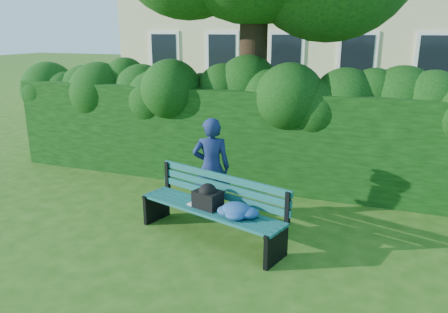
% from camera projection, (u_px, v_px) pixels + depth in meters
% --- Properties ---
extents(ground, '(80.00, 80.00, 0.00)m').
position_uv_depth(ground, '(210.00, 228.00, 6.49)').
color(ground, '#245211').
rests_on(ground, ground).
extents(hedge, '(10.00, 1.00, 1.80)m').
position_uv_depth(hedge, '(254.00, 137.00, 8.21)').
color(hedge, black).
rests_on(hedge, ground).
extents(park_bench, '(2.29, 1.18, 0.89)m').
position_uv_depth(park_bench, '(218.00, 206.00, 6.00)').
color(park_bench, '#0D423D').
rests_on(park_bench, ground).
extents(man_reading, '(0.67, 0.56, 1.58)m').
position_uv_depth(man_reading, '(211.00, 168.00, 6.73)').
color(man_reading, navy).
rests_on(man_reading, ground).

